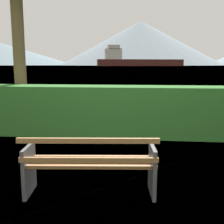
{
  "coord_description": "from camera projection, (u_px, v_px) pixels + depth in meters",
  "views": [
    {
      "loc": [
        0.66,
        -3.61,
        1.76
      ],
      "look_at": [
        0.0,
        2.96,
        0.64
      ],
      "focal_mm": 44.94,
      "sensor_mm": 36.0,
      "label": 1
    }
  ],
  "objects": [
    {
      "name": "ground_plane",
      "position": [
        91.0,
        193.0,
        3.9
      ],
      "size": [
        1400.0,
        1400.0,
        0.0
      ],
      "primitive_type": "plane",
      "color": "olive"
    },
    {
      "name": "water_surface",
      "position": [
        140.0,
        66.0,
        304.23
      ],
      "size": [
        620.0,
        620.0,
        0.0
      ],
      "primitive_type": "plane",
      "color": "#6B8EA3",
      "rests_on": "ground_plane"
    },
    {
      "name": "park_bench",
      "position": [
        90.0,
        165.0,
        3.77
      ],
      "size": [
        1.81,
        0.72,
        0.87
      ],
      "color": "olive",
      "rests_on": "ground_plane"
    },
    {
      "name": "hedge_row",
      "position": [
        113.0,
        111.0,
        6.99
      ],
      "size": [
        11.34,
        0.88,
        1.23
      ],
      "primitive_type": "cube",
      "color": "#2D6B28",
      "rests_on": "ground_plane"
    },
    {
      "name": "cargo_ship_large",
      "position": [
        134.0,
        60.0,
        307.29
      ],
      "size": [
        95.37,
        37.18,
        22.12
      ],
      "color": "#471E19",
      "rests_on": "water_surface"
    },
    {
      "name": "distant_hills",
      "position": [
        188.0,
        45.0,
        527.25
      ],
      "size": [
        986.1,
        401.3,
        84.43
      ],
      "color": "slate",
      "rests_on": "ground_plane"
    }
  ]
}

